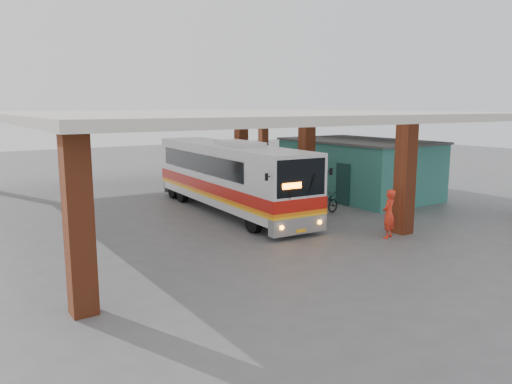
{
  "coord_description": "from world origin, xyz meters",
  "views": [
    {
      "loc": [
        -12.28,
        -15.72,
        4.92
      ],
      "look_at": [
        -1.91,
        0.0,
        1.67
      ],
      "focal_mm": 35.0,
      "sensor_mm": 36.0,
      "label": 1
    }
  ],
  "objects": [
    {
      "name": "brick_columns",
      "position": [
        1.43,
        5.0,
        2.17
      ],
      "size": [
        20.1,
        21.6,
        4.35
      ],
      "color": "brown",
      "rests_on": "ground"
    },
    {
      "name": "coach_bus",
      "position": [
        -0.6,
        4.2,
        1.68
      ],
      "size": [
        3.05,
        11.74,
        3.39
      ],
      "rotation": [
        0.0,
        0.0,
        -0.05
      ],
      "color": "silver",
      "rests_on": "ground"
    },
    {
      "name": "red_chair",
      "position": [
        4.32,
        8.0,
        0.38
      ],
      "size": [
        0.47,
        0.47,
        0.82
      ],
      "rotation": [
        0.0,
        0.0,
        -0.09
      ],
      "color": "red",
      "rests_on": "ground"
    },
    {
      "name": "canopy_roof",
      "position": [
        0.5,
        6.5,
        4.5
      ],
      "size": [
        21.0,
        23.0,
        0.3
      ],
      "primitive_type": "cube",
      "color": "beige",
      "rests_on": "brick_columns"
    },
    {
      "name": "shop_building",
      "position": [
        7.49,
        4.0,
        1.56
      ],
      "size": [
        5.2,
        8.2,
        3.11
      ],
      "color": "teal",
      "rests_on": "ground"
    },
    {
      "name": "ground",
      "position": [
        0.0,
        0.0,
        0.0
      ],
      "size": [
        90.0,
        90.0,
        0.0
      ],
      "primitive_type": "plane",
      "color": "#515154",
      "rests_on": "ground"
    },
    {
      "name": "motorcycle",
      "position": [
        2.68,
        1.3,
        0.5
      ],
      "size": [
        2.0,
        0.97,
        1.01
      ],
      "primitive_type": "imported",
      "rotation": [
        0.0,
        0.0,
        1.73
      ],
      "color": "black",
      "rests_on": "ground"
    },
    {
      "name": "pedestrian",
      "position": [
        1.98,
        -3.18,
        0.93
      ],
      "size": [
        0.79,
        0.67,
        1.85
      ],
      "primitive_type": "imported",
      "rotation": [
        0.0,
        0.0,
        3.53
      ],
      "color": "red",
      "rests_on": "ground"
    }
  ]
}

